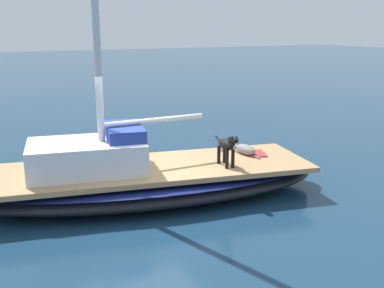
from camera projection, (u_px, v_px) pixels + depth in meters
name	position (u px, v px, depth m)	size (l,w,h in m)	color
ground_plane	(149.00, 197.00, 9.49)	(120.00, 120.00, 0.00)	navy
sailboat_main	(149.00, 182.00, 9.41)	(3.92, 7.59, 0.66)	black
cabin_house	(91.00, 154.00, 8.96)	(1.81, 2.46, 0.84)	silver
dog_black	(227.00, 146.00, 9.24)	(0.94, 0.26, 0.70)	black
dog_grey	(245.00, 149.00, 10.21)	(0.95, 0.31, 0.22)	gray
deck_winch	(221.00, 147.00, 10.45)	(0.16, 0.16, 0.21)	#B7B7BC
deck_towel	(257.00, 153.00, 10.22)	(0.56, 0.36, 0.03)	#C6333D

